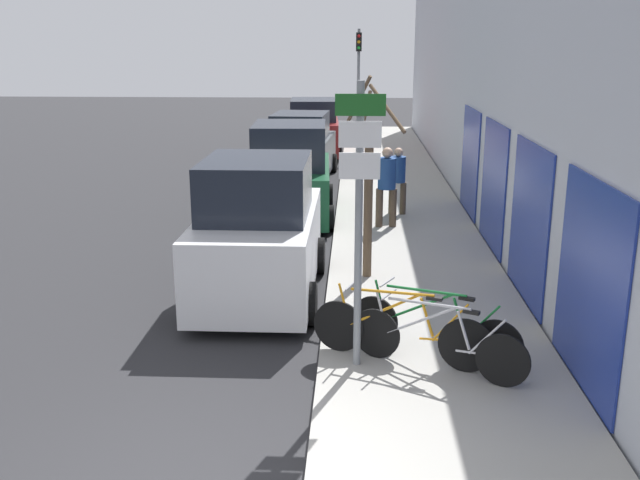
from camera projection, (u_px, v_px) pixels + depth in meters
ground_plane at (295, 219)px, 17.49m from camera, size 80.00×80.00×0.00m
sidewalk_curb at (395, 194)px, 20.05m from camera, size 3.20×32.00×0.15m
building_facade at (465, 80)px, 19.01m from camera, size 0.23×32.00×6.50m
signpost at (359, 209)px, 8.70m from camera, size 0.60×0.12×3.60m
bicycle_0 at (437, 342)px, 8.95m from camera, size 2.12×1.09×0.93m
bicycle_1 at (400, 331)px, 9.24m from camera, size 2.30×0.85×0.98m
bicycle_2 at (433, 328)px, 9.38m from camera, size 2.15×1.13×0.94m
parked_car_0 at (259, 235)px, 11.89m from camera, size 2.09×4.13×2.38m
parked_car_1 at (290, 177)px, 17.26m from camera, size 2.23×4.18×2.34m
parked_car_2 at (301, 149)px, 22.39m from camera, size 2.21×4.29×2.08m
parked_car_3 at (313, 129)px, 27.26m from camera, size 2.26×4.75×2.12m
pedestrian_near at (387, 181)px, 15.89m from camera, size 0.47×0.40×1.80m
pedestrian_far at (398, 176)px, 17.13m from camera, size 0.42×0.36×1.61m
street_tree at (369, 189)px, 12.30m from camera, size 0.99×1.32×3.51m
traffic_light at (358, 76)px, 25.33m from camera, size 0.20×0.30×4.50m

